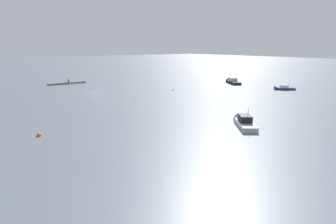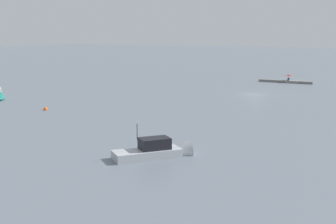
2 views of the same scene
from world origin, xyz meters
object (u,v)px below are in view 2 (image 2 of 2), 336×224
at_px(umbrella_open_red, 289,75).
at_px(mooring_buoy_near, 46,109).
at_px(motorboat_grey_far, 159,152).
at_px(person_seated_blue_left, 288,79).

height_order(umbrella_open_red, mooring_buoy_near, umbrella_open_red).
bearing_deg(umbrella_open_red, motorboat_grey_far, 94.49).
height_order(person_seated_blue_left, mooring_buoy_near, person_seated_blue_left).
bearing_deg(mooring_buoy_near, person_seated_blue_left, -112.23).
xyz_separation_m(person_seated_blue_left, mooring_buoy_near, (20.83, 50.98, -0.65)).
bearing_deg(person_seated_blue_left, mooring_buoy_near, 74.18).
relative_size(person_seated_blue_left, umbrella_open_red, 0.52).
bearing_deg(person_seated_blue_left, umbrella_open_red, -101.23).
height_order(motorboat_grey_far, mooring_buoy_near, motorboat_grey_far).
distance_m(person_seated_blue_left, mooring_buoy_near, 55.08).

